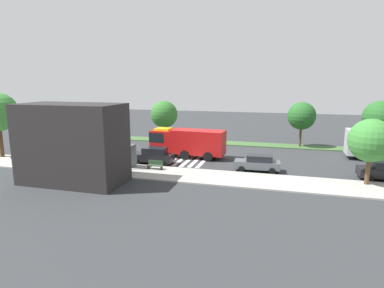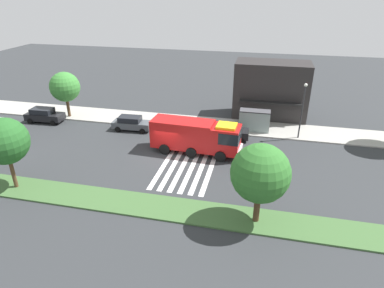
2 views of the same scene
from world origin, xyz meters
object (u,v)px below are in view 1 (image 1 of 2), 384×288
Objects in this scene: bus_stop_shelter at (120,150)px; median_tree_center at (164,114)px; street_lamp at (81,130)px; median_tree_far_west at (380,118)px; parked_car_east at (153,156)px; fire_truck at (185,141)px; sidewalk_tree_far_west at (371,141)px; bench_near_shelter at (155,165)px; median_tree_west at (302,116)px; parked_car_mid at (258,163)px.

median_tree_center reaches higher than bus_stop_shelter.
street_lamp is at bearing -8.25° from bus_stop_shelter.
median_tree_far_west is at bearing -149.98° from bus_stop_shelter.
median_tree_center is at bearing -76.57° from parked_car_east.
parked_car_east is 0.71× the size of median_tree_far_west.
sidewalk_tree_far_west is at bearing 164.38° from fire_truck.
parked_car_east is 2.90× the size of bench_near_shelter.
street_lamp reaches higher than bus_stop_shelter.
median_tree_center is (20.15, 0.00, -0.32)m from median_tree_west.
fire_truck is 5.83× the size of bench_near_shelter.
median_tree_far_west is at bearing -154.81° from street_lamp.
parked_car_east is 0.74× the size of street_lamp.
median_tree_center is (6.41, -9.97, 2.14)m from fire_truck.
parked_car_east is 2.85m from bench_near_shelter.
street_lamp reaches higher than sidewalk_tree_far_west.
parked_car_mid is at bearing 158.55° from fire_truck.
median_tree_far_west reaches higher than parked_car_east.
median_tree_center is at bearing -103.73° from street_lamp.
bus_stop_shelter is at bearing -0.30° from bench_near_shelter.
median_tree_far_west is (-33.70, -15.85, 0.60)m from street_lamp.
bench_near_shelter is 22.70m from median_tree_west.
bus_stop_shelter is 33.23m from median_tree_far_west.
parked_car_east is 0.77× the size of median_tree_center.
parked_car_mid is 0.75× the size of median_tree_west.
street_lamp is at bearing 76.27° from median_tree_center.
sidewalk_tree_far_west is at bearing 146.94° from median_tree_center.
bench_near_shelter is 9.60m from street_lamp.
median_tree_far_west is (-14.47, -14.05, 3.55)m from parked_car_mid.
fire_truck is at bearing -18.71° from sidewalk_tree_far_west.
sidewalk_tree_far_west is (-23.84, -0.33, 2.16)m from bus_stop_shelter.
median_tree_far_west is 9.68m from median_tree_west.
parked_car_mid is 1.00× the size of parked_car_east.
fire_truck is 1.50× the size of street_lamp.
median_tree_west is (-19.01, -16.58, 2.51)m from bus_stop_shelter.
median_tree_far_west reaches higher than bench_near_shelter.
parked_car_east is at bearing 40.87° from median_tree_west.
median_tree_west is at bearing 0.00° from median_tree_far_west.
bus_stop_shelter reaches higher than parked_car_mid.
bus_stop_shelter is (5.27, 6.61, -0.06)m from fire_truck.
median_tree_west reaches higher than fire_truck.
parked_car_mid is 0.74× the size of street_lamp.
fire_truck is at bearing 122.75° from median_tree_center.
bus_stop_shelter is (2.77, 2.53, 0.95)m from parked_car_east.
sidewalk_tree_far_west is at bearing 106.54° from median_tree_west.
fire_truck is 12.05m from median_tree_center.
median_tree_far_west is 1.08× the size of median_tree_center.
median_tree_far_west reaches higher than bus_stop_shelter.
sidewalk_tree_far_west is (-28.85, 0.40, 0.23)m from street_lamp.
parked_car_mid is 11.45m from parked_car_east.
bus_stop_shelter is 25.35m from median_tree_west.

